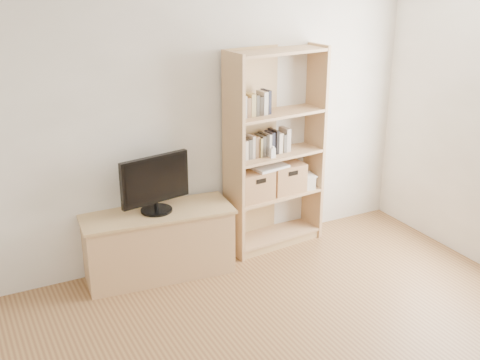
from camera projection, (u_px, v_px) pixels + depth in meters
back_wall at (199, 125)px, 5.58m from camera, size 4.50×0.02×2.60m
tv_stand at (158, 244)px, 5.49m from camera, size 1.36×0.62×0.60m
bookshelf at (275, 151)px, 5.85m from camera, size 1.02×0.45×1.99m
television at (155, 184)px, 5.29m from camera, size 0.66×0.18×0.52m
books_row_mid at (274, 142)px, 5.84m from camera, size 0.79×0.26×0.21m
books_row_upper at (256, 105)px, 5.59m from camera, size 0.36×0.16×0.18m
baby_monitor at (273, 153)px, 5.70m from camera, size 0.05×0.03×0.10m
basket_left at (253, 185)px, 5.82m from camera, size 0.37×0.31×0.29m
basket_right at (285, 177)px, 6.01m from camera, size 0.37×0.31×0.29m
laptop at (269, 167)px, 5.84m from camera, size 0.38×0.29×0.03m
magazine_stack at (302, 180)px, 6.15m from camera, size 0.24×0.31×0.13m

